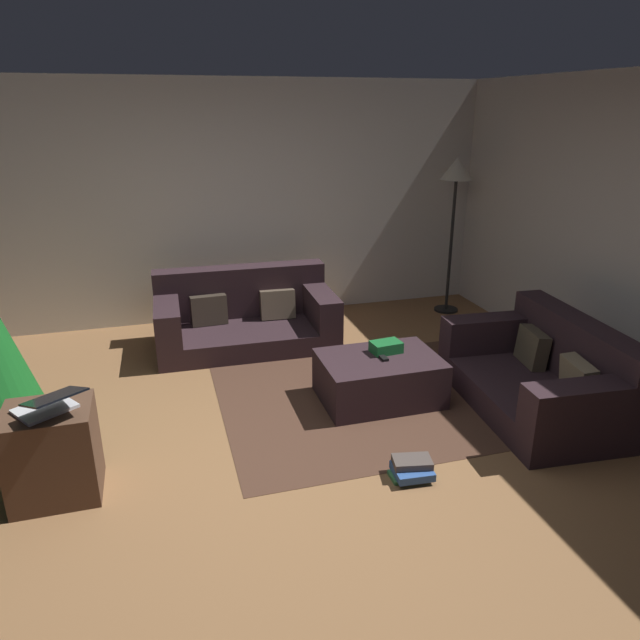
{
  "coord_description": "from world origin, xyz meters",
  "views": [
    {
      "loc": [
        -0.67,
        -3.33,
        2.31
      ],
      "look_at": [
        0.5,
        0.71,
        0.75
      ],
      "focal_mm": 32.5,
      "sensor_mm": 36.0,
      "label": 1
    }
  ],
  "objects_px": {
    "couch_right": "(546,375)",
    "couch_left": "(245,316)",
    "gift_box": "(386,347)",
    "corner_lamp": "(456,181)",
    "ottoman": "(379,378)",
    "tv_remote": "(382,357)",
    "book_stack": "(412,469)",
    "side_table": "(53,453)",
    "laptop": "(48,404)"
  },
  "relations": [
    {
      "from": "couch_left",
      "to": "gift_box",
      "type": "bearing_deg",
      "value": 124.03
    },
    {
      "from": "tv_remote",
      "to": "gift_box",
      "type": "bearing_deg",
      "value": 50.5
    },
    {
      "from": "ottoman",
      "to": "tv_remote",
      "type": "distance_m",
      "value": 0.2
    },
    {
      "from": "tv_remote",
      "to": "couch_right",
      "type": "bearing_deg",
      "value": -23.93
    },
    {
      "from": "couch_left",
      "to": "side_table",
      "type": "relative_size",
      "value": 2.99
    },
    {
      "from": "couch_left",
      "to": "couch_right",
      "type": "bearing_deg",
      "value": 137.04
    },
    {
      "from": "couch_left",
      "to": "book_stack",
      "type": "height_order",
      "value": "couch_left"
    },
    {
      "from": "gift_box",
      "to": "book_stack",
      "type": "distance_m",
      "value": 1.26
    },
    {
      "from": "couch_right",
      "to": "side_table",
      "type": "distance_m",
      "value": 3.66
    },
    {
      "from": "ottoman",
      "to": "couch_left",
      "type": "bearing_deg",
      "value": 118.78
    },
    {
      "from": "couch_left",
      "to": "gift_box",
      "type": "relative_size",
      "value": 7.27
    },
    {
      "from": "side_table",
      "to": "book_stack",
      "type": "relative_size",
      "value": 2.03
    },
    {
      "from": "ottoman",
      "to": "gift_box",
      "type": "distance_m",
      "value": 0.27
    },
    {
      "from": "couch_left",
      "to": "tv_remote",
      "type": "distance_m",
      "value": 1.81
    },
    {
      "from": "couch_right",
      "to": "corner_lamp",
      "type": "distance_m",
      "value": 2.68
    },
    {
      "from": "book_stack",
      "to": "ottoman",
      "type": "bearing_deg",
      "value": 79.91
    },
    {
      "from": "corner_lamp",
      "to": "laptop",
      "type": "bearing_deg",
      "value": -147.56
    },
    {
      "from": "couch_left",
      "to": "laptop",
      "type": "bearing_deg",
      "value": 57.25
    },
    {
      "from": "couch_right",
      "to": "corner_lamp",
      "type": "bearing_deg",
      "value": -4.35
    },
    {
      "from": "gift_box",
      "to": "couch_left",
      "type": "bearing_deg",
      "value": 122.72
    },
    {
      "from": "couch_right",
      "to": "gift_box",
      "type": "relative_size",
      "value": 6.8
    },
    {
      "from": "book_stack",
      "to": "couch_left",
      "type": "bearing_deg",
      "value": 104.18
    },
    {
      "from": "couch_left",
      "to": "side_table",
      "type": "height_order",
      "value": "couch_left"
    },
    {
      "from": "laptop",
      "to": "side_table",
      "type": "bearing_deg",
      "value": 123.88
    },
    {
      "from": "couch_left",
      "to": "laptop",
      "type": "height_order",
      "value": "laptop"
    },
    {
      "from": "ottoman",
      "to": "laptop",
      "type": "relative_size",
      "value": 1.88
    },
    {
      "from": "laptop",
      "to": "book_stack",
      "type": "relative_size",
      "value": 1.74
    },
    {
      "from": "gift_box",
      "to": "laptop",
      "type": "relative_size",
      "value": 0.48
    },
    {
      "from": "couch_right",
      "to": "tv_remote",
      "type": "xyz_separation_m",
      "value": [
        -1.23,
        0.47,
        0.11
      ]
    },
    {
      "from": "side_table",
      "to": "book_stack",
      "type": "height_order",
      "value": "side_table"
    },
    {
      "from": "gift_box",
      "to": "corner_lamp",
      "type": "relative_size",
      "value": 0.14
    },
    {
      "from": "gift_box",
      "to": "side_table",
      "type": "relative_size",
      "value": 0.41
    },
    {
      "from": "ottoman",
      "to": "side_table",
      "type": "relative_size",
      "value": 1.61
    },
    {
      "from": "couch_left",
      "to": "ottoman",
      "type": "distance_m",
      "value": 1.8
    },
    {
      "from": "gift_box",
      "to": "tv_remote",
      "type": "height_order",
      "value": "gift_box"
    },
    {
      "from": "couch_right",
      "to": "couch_left",
      "type": "bearing_deg",
      "value": 50.22
    },
    {
      "from": "gift_box",
      "to": "corner_lamp",
      "type": "xyz_separation_m",
      "value": [
        1.52,
        1.78,
        1.1
      ]
    },
    {
      "from": "couch_left",
      "to": "ottoman",
      "type": "xyz_separation_m",
      "value": [
        0.86,
        -1.57,
        -0.09
      ]
    },
    {
      "from": "laptop",
      "to": "couch_left",
      "type": "bearing_deg",
      "value": 55.95
    },
    {
      "from": "tv_remote",
      "to": "book_stack",
      "type": "distance_m",
      "value": 1.14
    },
    {
      "from": "couch_right",
      "to": "corner_lamp",
      "type": "relative_size",
      "value": 0.94
    },
    {
      "from": "couch_right",
      "to": "gift_box",
      "type": "height_order",
      "value": "couch_right"
    },
    {
      "from": "couch_right",
      "to": "gift_box",
      "type": "xyz_separation_m",
      "value": [
        -1.15,
        0.57,
        0.15
      ]
    },
    {
      "from": "side_table",
      "to": "corner_lamp",
      "type": "distance_m",
      "value": 4.88
    },
    {
      "from": "ottoman",
      "to": "corner_lamp",
      "type": "height_order",
      "value": "corner_lamp"
    },
    {
      "from": "couch_right",
      "to": "book_stack",
      "type": "height_order",
      "value": "couch_right"
    },
    {
      "from": "tv_remote",
      "to": "laptop",
      "type": "bearing_deg",
      "value": -167.8
    },
    {
      "from": "ottoman",
      "to": "tv_remote",
      "type": "xyz_separation_m",
      "value": [
        0.01,
        -0.01,
        0.2
      ]
    },
    {
      "from": "couch_right",
      "to": "ottoman",
      "type": "bearing_deg",
      "value": 73.33
    },
    {
      "from": "couch_right",
      "to": "tv_remote",
      "type": "relative_size",
      "value": 10.48
    }
  ]
}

